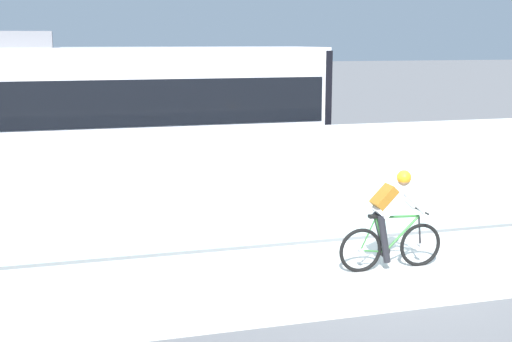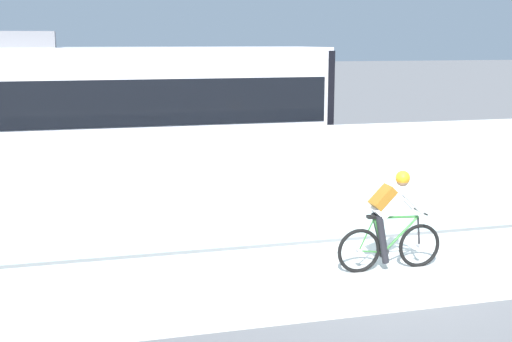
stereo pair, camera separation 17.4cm
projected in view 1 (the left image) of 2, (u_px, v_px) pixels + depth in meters
The scene contains 8 objects.
ground_plane at pixel (378, 270), 10.73m from camera, with size 200.00×200.00×0.00m, color slate.
bike_path_deck at pixel (378, 270), 10.73m from camera, with size 32.00×3.20×0.01m, color beige.
glass_parapet at pixel (334, 211), 12.38m from camera, with size 32.00×0.05×1.06m, color silver.
concrete_barrier_wall at pixel (302, 171), 14.00m from camera, with size 32.00×0.36×1.86m, color white.
tram_rail_near at pixel (267, 189), 16.52m from camera, with size 32.00×0.08×0.01m, color #595654.
tram_rail_far at pixel (252, 178), 17.88m from camera, with size 32.00×0.08×0.01m, color #595654.
tram at pixel (91, 115), 15.74m from camera, with size 11.06×2.54×3.81m.
cyclist_on_bike at pixel (391, 221), 10.63m from camera, with size 1.77×0.58×1.61m.
Camera 1 is at (-4.66, -9.31, 3.62)m, focal length 47.16 mm.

